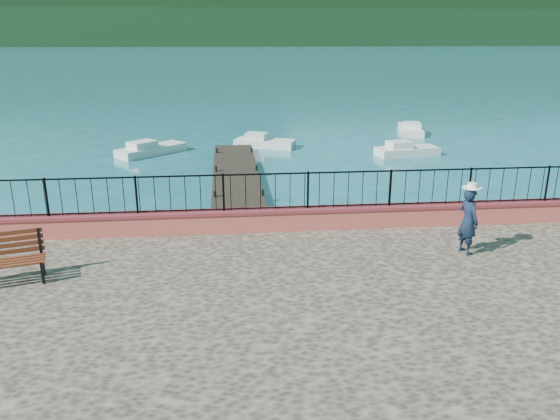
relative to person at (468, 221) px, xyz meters
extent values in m
plane|color=#19596B|center=(-3.19, -1.67, -1.99)|extent=(2000.00, 2000.00, 0.00)
cube|color=#C04845|center=(-3.19, 2.03, -0.50)|extent=(28.00, 0.46, 0.58)
cube|color=black|center=(-3.19, 2.03, 0.26)|extent=(27.00, 0.05, 0.95)
cube|color=#2D231C|center=(-5.19, 10.33, -1.84)|extent=(2.00, 16.00, 0.30)
cube|color=black|center=(-3.19, 298.33, 7.01)|extent=(900.00, 60.00, 18.00)
cube|color=black|center=(-3.19, 358.33, 20.01)|extent=(900.00, 120.00, 44.00)
ellipsoid|color=#142D23|center=(216.81, 558.33, -1.99)|extent=(448.00, 384.00, 180.00)
imported|color=black|center=(0.00, 0.00, 0.00)|extent=(0.53, 0.66, 1.59)
cylinder|color=white|center=(0.00, 0.00, 0.85)|extent=(0.44, 0.44, 0.12)
cube|color=silver|center=(3.99, 16.13, -1.59)|extent=(3.45, 1.81, 0.80)
cube|color=silver|center=(-9.56, 17.81, -1.59)|extent=(3.70, 3.58, 0.80)
cube|color=silver|center=(-3.37, 19.11, -1.59)|extent=(3.61, 2.39, 0.80)
cube|color=silver|center=(6.38, 22.69, -1.59)|extent=(2.07, 3.90, 0.80)
camera|label=1|loc=(-5.59, -11.54, 4.17)|focal=35.00mm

